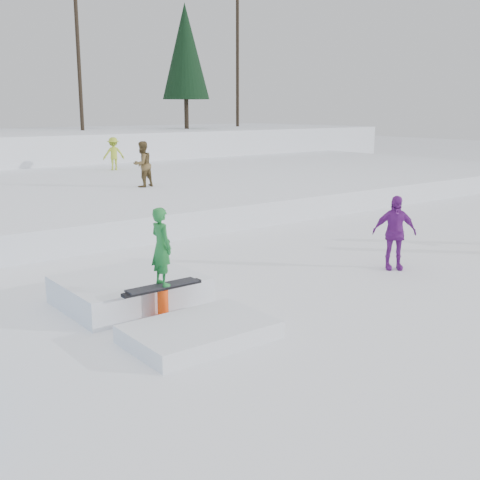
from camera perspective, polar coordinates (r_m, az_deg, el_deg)
ground at (r=11.21m, az=4.29°, el=-7.59°), size 120.00×120.00×0.00m
snow_midrise at (r=25.06m, az=-21.05°, el=3.74°), size 50.00×18.00×0.80m
treeline at (r=38.60m, az=-18.39°, el=17.21°), size 40.24×4.22×10.50m
walker_olive at (r=23.82m, az=-9.23°, el=7.11°), size 1.01×0.87×1.77m
walker_ygreen at (r=30.64m, az=-11.90°, el=8.01°), size 1.16×0.85×1.61m
spectator_purple at (r=14.90m, az=14.42°, el=0.69°), size 1.10×0.99×1.80m
jib_rail_feature at (r=11.62m, az=-8.77°, el=-5.39°), size 2.60×4.40×2.11m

